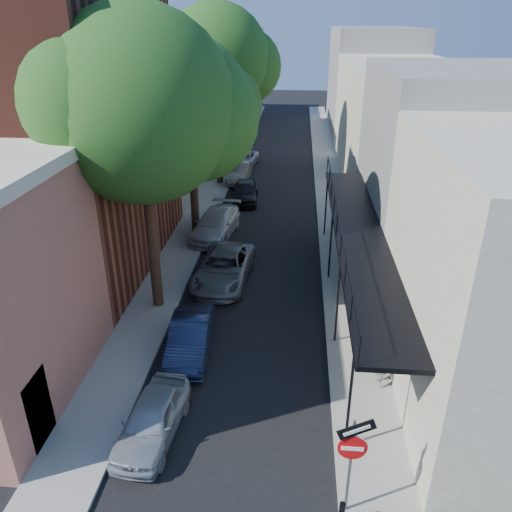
% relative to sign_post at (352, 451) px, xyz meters
% --- Properties ---
extents(road_surface, '(6.00, 64.00, 0.01)m').
position_rel_sign_post_xyz_m(road_surface, '(-3.16, 29.03, -2.03)').
color(road_surface, black).
rests_on(road_surface, ground).
extents(sidewalk_left, '(2.00, 64.00, 0.12)m').
position_rel_sign_post_xyz_m(sidewalk_left, '(-7.16, 29.03, -1.98)').
color(sidewalk_left, gray).
rests_on(sidewalk_left, ground).
extents(sidewalk_right, '(2.00, 64.00, 0.12)m').
position_rel_sign_post_xyz_m(sidewalk_right, '(0.84, 29.03, -1.98)').
color(sidewalk_right, gray).
rests_on(sidewalk_right, ground).
extents(buildings_left, '(10.10, 59.10, 12.00)m').
position_rel_sign_post_xyz_m(buildings_left, '(-12.46, 27.79, 2.90)').
color(buildings_left, '#AF7259').
rests_on(buildings_left, ground).
extents(buildings_right, '(9.80, 55.00, 10.00)m').
position_rel_sign_post_xyz_m(buildings_right, '(5.83, 28.51, 2.39)').
color(buildings_right, beige).
rests_on(buildings_right, ground).
extents(sign_post, '(0.89, 0.17, 2.99)m').
position_rel_sign_post_xyz_m(sign_post, '(0.00, 0.00, 0.00)').
color(sign_post, '#595B60').
rests_on(sign_post, ground).
extents(oak_near, '(7.48, 6.80, 11.42)m').
position_rel_sign_post_xyz_m(oak_near, '(-6.53, 9.29, 5.84)').
color(oak_near, '#361F15').
rests_on(oak_near, ground).
extents(oak_mid, '(6.60, 6.00, 10.20)m').
position_rel_sign_post_xyz_m(oak_mid, '(-6.58, 17.26, 5.02)').
color(oak_mid, '#361F15').
rests_on(oak_mid, ground).
extents(oak_far, '(7.70, 7.00, 11.90)m').
position_rel_sign_post_xyz_m(oak_far, '(-6.51, 26.30, 6.22)').
color(oak_far, '#361F15').
rests_on(oak_far, ground).
extents(parked_car_a, '(1.73, 3.65, 1.21)m').
position_rel_sign_post_xyz_m(parked_car_a, '(-5.26, 2.06, -1.43)').
color(parked_car_a, '#949CA4').
rests_on(parked_car_a, ground).
extents(parked_car_b, '(1.56, 3.89, 1.26)m').
position_rel_sign_post_xyz_m(parked_car_b, '(-5.00, 6.03, -1.41)').
color(parked_car_b, '#121C3A').
rests_on(parked_car_b, ground).
extents(parked_car_c, '(2.60, 5.04, 1.36)m').
position_rel_sign_post_xyz_m(parked_car_c, '(-4.56, 11.42, -1.36)').
color(parked_car_c, slate).
rests_on(parked_car_c, ground).
extents(parked_car_d, '(2.59, 5.03, 1.39)m').
position_rel_sign_post_xyz_m(parked_car_d, '(-5.76, 16.57, -1.34)').
color(parked_car_d, silver).
rests_on(parked_car_d, ground).
extents(parked_car_e, '(1.81, 4.03, 1.34)m').
position_rel_sign_post_xyz_m(parked_car_e, '(-4.75, 22.38, -1.37)').
color(parked_car_e, black).
rests_on(parked_car_e, ground).
extents(parked_car_f, '(1.50, 4.12, 1.35)m').
position_rel_sign_post_xyz_m(parked_car_f, '(-5.67, 26.69, -1.36)').
color(parked_car_f, slate).
rests_on(parked_car_f, ground).
extents(parked_car_g, '(2.33, 4.21, 1.11)m').
position_rel_sign_post_xyz_m(parked_car_g, '(-5.76, 31.05, -1.48)').
color(parked_car_g, '#999EAC').
rests_on(parked_car_g, ground).
extents(pedestrian, '(0.56, 0.74, 1.85)m').
position_rel_sign_post_xyz_m(pedestrian, '(1.44, 4.71, -0.99)').
color(pedestrian, gray).
rests_on(pedestrian, sidewalk_right).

